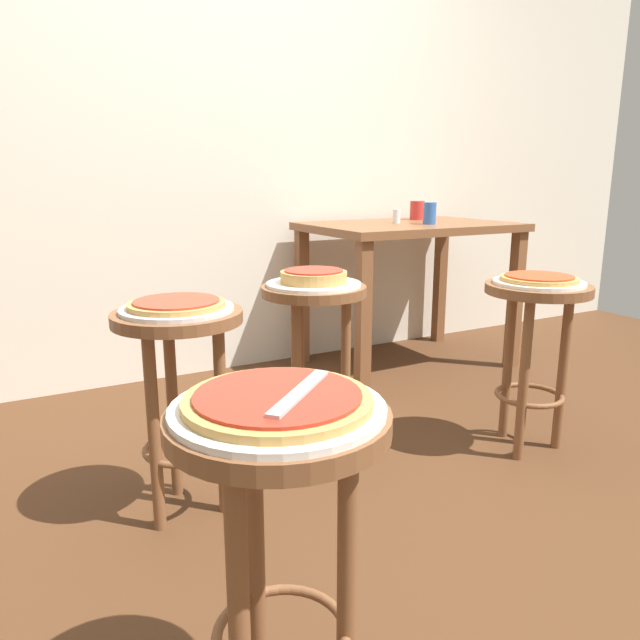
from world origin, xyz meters
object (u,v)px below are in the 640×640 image
at_px(serving_plate_leftside, 177,309).
at_px(pizza_leftside, 177,304).
at_px(serving_plate_middle, 539,283).
at_px(stool_middle, 535,328).
at_px(cup_near_edge, 430,213).
at_px(stool_rear, 314,331).
at_px(cup_far_edge, 417,210).
at_px(serving_plate_rear, 314,284).
at_px(serving_plate_foreground, 278,409).
at_px(stool_leftside, 180,366).
at_px(dining_table, 409,246).
at_px(pizza_foreground, 278,400).
at_px(pizza_rear, 314,276).
at_px(condiment_shaker, 396,216).
at_px(stool_foreground, 280,503).
at_px(pizza_middle, 539,278).
at_px(pizza_server_knife, 300,392).

bearing_deg(serving_plate_leftside, pizza_leftside, 0.00).
bearing_deg(serving_plate_middle, stool_middle, 0.00).
distance_m(pizza_leftside, cup_near_edge, 1.73).
bearing_deg(cup_near_edge, stool_rear, -148.85).
bearing_deg(cup_far_edge, serving_plate_rear, -141.77).
relative_size(serving_plate_foreground, stool_leftside, 0.56).
height_order(serving_plate_rear, cup_far_edge, cup_far_edge).
distance_m(serving_plate_rear, cup_far_edge, 1.48).
bearing_deg(dining_table, serving_plate_rear, -143.22).
distance_m(stool_middle, cup_near_edge, 1.06).
relative_size(serving_plate_leftside, dining_table, 0.30).
bearing_deg(pizza_foreground, serving_plate_leftside, 85.59).
bearing_deg(cup_near_edge, cup_far_edge, 62.84).
xyz_separation_m(serving_plate_foreground, pizza_rear, (0.61, 1.01, 0.03)).
distance_m(pizza_rear, condiment_shaker, 1.16).
distance_m(stool_foreground, cup_far_edge, 2.63).
xyz_separation_m(pizza_middle, cup_near_edge, (0.26, 0.96, 0.18)).
xyz_separation_m(pizza_foreground, serving_plate_leftside, (0.06, 0.83, -0.02)).
distance_m(pizza_rear, pizza_server_knife, 1.18).
relative_size(stool_rear, condiment_shaker, 8.86).
bearing_deg(pizza_leftside, pizza_middle, -8.17).
distance_m(pizza_foreground, pizza_rear, 1.18).
relative_size(serving_plate_foreground, cup_near_edge, 3.23).
bearing_deg(serving_plate_middle, pizza_foreground, -154.01).
distance_m(pizza_foreground, pizza_server_knife, 0.04).
relative_size(pizza_foreground, condiment_shaker, 4.37).
bearing_deg(pizza_foreground, serving_plate_rear, 59.08).
bearing_deg(pizza_rear, serving_plate_foreground, -120.92).
bearing_deg(stool_leftside, serving_plate_rear, 18.22).
relative_size(pizza_leftside, stool_rear, 0.44).
bearing_deg(serving_plate_foreground, pizza_server_knife, -33.69).
bearing_deg(serving_plate_foreground, pizza_foreground, 0.00).
height_order(serving_plate_leftside, stool_rear, serving_plate_leftside).
relative_size(serving_plate_foreground, stool_rear, 0.56).
bearing_deg(serving_plate_leftside, dining_table, 30.81).
distance_m(stool_middle, pizza_server_knife, 1.48).
height_order(stool_middle, dining_table, dining_table).
relative_size(serving_plate_foreground, dining_table, 0.33).
distance_m(pizza_middle, cup_near_edge, 1.01).
distance_m(pizza_foreground, condiment_shaker, 2.30).
relative_size(pizza_middle, stool_rear, 0.43).
relative_size(stool_foreground, pizza_middle, 2.33).
height_order(stool_leftside, condiment_shaker, condiment_shaker).
relative_size(stool_leftside, pizza_rear, 2.69).
bearing_deg(pizza_server_knife, pizza_rear, 18.97).
bearing_deg(serving_plate_middle, pizza_middle, 0.00).
bearing_deg(pizza_leftside, serving_plate_middle, -8.17).
distance_m(pizza_foreground, stool_leftside, 0.86).
xyz_separation_m(stool_rear, pizza_rear, (0.00, 0.00, 0.20)).
height_order(stool_rear, condiment_shaker, condiment_shaker).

